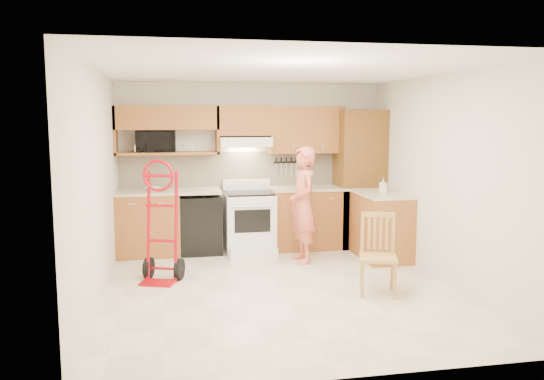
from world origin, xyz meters
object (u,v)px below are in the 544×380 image
object	(u,v)px
dining_chair	(378,255)
range	(250,217)
person	(303,205)
hand_truck	(160,228)
microwave	(156,141)

from	to	relation	value
dining_chair	range	bearing A→B (deg)	136.17
person	dining_chair	xyz separation A→B (m)	(0.50, -1.51, -0.35)
person	range	bearing A→B (deg)	-141.17
range	dining_chair	xyz separation A→B (m)	(1.13, -2.16, -0.08)
person	hand_truck	xyz separation A→B (m)	(-1.92, -0.58, -0.13)
dining_chair	microwave	bearing A→B (deg)	153.74
person	dining_chair	distance (m)	1.63
range	person	size ratio (longest dim) A/B	0.66
microwave	person	distance (m)	2.34
hand_truck	dining_chair	bearing A→B (deg)	-1.42
person	hand_truck	size ratio (longest dim) A/B	1.19
person	dining_chair	size ratio (longest dim) A/B	1.77
range	dining_chair	bearing A→B (deg)	-62.33
microwave	dining_chair	world-z (taller)	microwave
range	person	bearing A→B (deg)	-45.83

